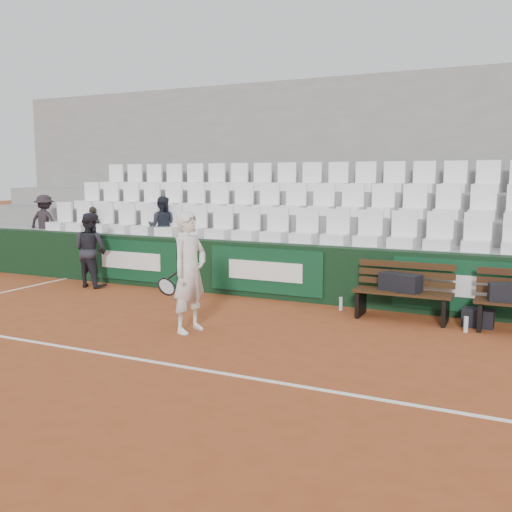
{
  "coord_description": "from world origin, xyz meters",
  "views": [
    {
      "loc": [
        4.0,
        -5.44,
        2.21
      ],
      "look_at": [
        0.29,
        2.4,
        1.0
      ],
      "focal_mm": 40.0,
      "sensor_mm": 36.0,
      "label": 1
    }
  ],
  "objects_px": {
    "water_bottle_far": "(466,324)",
    "spectator_b": "(93,209)",
    "water_bottle_near": "(341,304)",
    "tennis_player": "(189,272)",
    "spectator_c": "(162,205)",
    "sports_bag_right": "(509,292)",
    "ball_kid": "(91,250)",
    "bench_left": "(402,305)",
    "sports_bag_ground": "(478,318)",
    "spectator_a": "(44,202)",
    "sports_bag_left": "(400,282)"
  },
  "relations": [
    {
      "from": "water_bottle_far",
      "to": "spectator_b",
      "type": "xyz_separation_m",
      "value": [
        -8.07,
        1.49,
        1.39
      ]
    },
    {
      "from": "water_bottle_near",
      "to": "water_bottle_far",
      "type": "height_order",
      "value": "water_bottle_far"
    },
    {
      "from": "tennis_player",
      "to": "spectator_c",
      "type": "bearing_deg",
      "value": 129.94
    },
    {
      "from": "water_bottle_far",
      "to": "sports_bag_right",
      "type": "bearing_deg",
      "value": 28.09
    },
    {
      "from": "sports_bag_right",
      "to": "ball_kid",
      "type": "xyz_separation_m",
      "value": [
        -7.72,
        0.1,
        0.17
      ]
    },
    {
      "from": "ball_kid",
      "to": "spectator_c",
      "type": "xyz_separation_m",
      "value": [
        0.98,
        1.1,
        0.88
      ]
    },
    {
      "from": "sports_bag_right",
      "to": "spectator_b",
      "type": "distance_m",
      "value": 8.73
    },
    {
      "from": "bench_left",
      "to": "tennis_player",
      "type": "bearing_deg",
      "value": -142.85
    },
    {
      "from": "sports_bag_right",
      "to": "water_bottle_near",
      "type": "bearing_deg",
      "value": 173.9
    },
    {
      "from": "water_bottle_near",
      "to": "tennis_player",
      "type": "bearing_deg",
      "value": -125.63
    },
    {
      "from": "sports_bag_ground",
      "to": "spectator_a",
      "type": "bearing_deg",
      "value": 173.59
    },
    {
      "from": "sports_bag_right",
      "to": "spectator_b",
      "type": "xyz_separation_m",
      "value": [
        -8.6,
        1.2,
        0.92
      ]
    },
    {
      "from": "bench_left",
      "to": "sports_bag_left",
      "type": "xyz_separation_m",
      "value": [
        -0.04,
        0.02,
        0.36
      ]
    },
    {
      "from": "tennis_player",
      "to": "water_bottle_near",
      "type": "bearing_deg",
      "value": 54.37
    },
    {
      "from": "water_bottle_near",
      "to": "water_bottle_far",
      "type": "xyz_separation_m",
      "value": [
        2.02,
        -0.56,
        0.0
      ]
    },
    {
      "from": "spectator_c",
      "to": "water_bottle_far",
      "type": "bearing_deg",
      "value": 144.59
    },
    {
      "from": "sports_bag_ground",
      "to": "spectator_c",
      "type": "bearing_deg",
      "value": 170.31
    },
    {
      "from": "tennis_player",
      "to": "sports_bag_right",
      "type": "bearing_deg",
      "value": 25.0
    },
    {
      "from": "sports_bag_right",
      "to": "spectator_c",
      "type": "height_order",
      "value": "spectator_c"
    },
    {
      "from": "sports_bag_ground",
      "to": "spectator_a",
      "type": "relative_size",
      "value": 0.36
    },
    {
      "from": "bench_left",
      "to": "water_bottle_far",
      "type": "xyz_separation_m",
      "value": [
        0.98,
        -0.34,
        -0.11
      ]
    },
    {
      "from": "water_bottle_far",
      "to": "water_bottle_near",
      "type": "bearing_deg",
      "value": 164.63
    },
    {
      "from": "bench_left",
      "to": "sports_bag_right",
      "type": "height_order",
      "value": "sports_bag_right"
    },
    {
      "from": "spectator_b",
      "to": "tennis_player",
      "type": "bearing_deg",
      "value": 159.41
    },
    {
      "from": "ball_kid",
      "to": "sports_bag_left",
      "type": "bearing_deg",
      "value": -175.12
    },
    {
      "from": "sports_bag_left",
      "to": "sports_bag_right",
      "type": "relative_size",
      "value": 1.17
    },
    {
      "from": "sports_bag_left",
      "to": "water_bottle_far",
      "type": "relative_size",
      "value": 2.76
    },
    {
      "from": "sports_bag_left",
      "to": "sports_bag_right",
      "type": "bearing_deg",
      "value": -3.16
    },
    {
      "from": "bench_left",
      "to": "water_bottle_far",
      "type": "relative_size",
      "value": 6.55
    },
    {
      "from": "sports_bag_ground",
      "to": "water_bottle_near",
      "type": "distance_m",
      "value": 2.16
    },
    {
      "from": "sports_bag_left",
      "to": "water_bottle_near",
      "type": "height_order",
      "value": "sports_bag_left"
    },
    {
      "from": "sports_bag_right",
      "to": "water_bottle_near",
      "type": "relative_size",
      "value": 2.44
    },
    {
      "from": "sports_bag_right",
      "to": "spectator_b",
      "type": "height_order",
      "value": "spectator_b"
    },
    {
      "from": "tennis_player",
      "to": "spectator_c",
      "type": "height_order",
      "value": "spectator_c"
    },
    {
      "from": "bench_left",
      "to": "spectator_a",
      "type": "xyz_separation_m",
      "value": [
        -8.54,
        1.14,
        1.4
      ]
    },
    {
      "from": "spectator_c",
      "to": "tennis_player",
      "type": "bearing_deg",
      "value": 107.99
    },
    {
      "from": "bench_left",
      "to": "sports_bag_left",
      "type": "height_order",
      "value": "sports_bag_left"
    },
    {
      "from": "sports_bag_right",
      "to": "sports_bag_ground",
      "type": "xyz_separation_m",
      "value": [
        -0.4,
        0.12,
        -0.44
      ]
    },
    {
      "from": "tennis_player",
      "to": "spectator_b",
      "type": "relative_size",
      "value": 1.73
    },
    {
      "from": "bench_left",
      "to": "spectator_a",
      "type": "bearing_deg",
      "value": 172.38
    },
    {
      "from": "bench_left",
      "to": "ball_kid",
      "type": "bearing_deg",
      "value": 179.63
    },
    {
      "from": "sports_bag_ground",
      "to": "water_bottle_far",
      "type": "bearing_deg",
      "value": -107.77
    },
    {
      "from": "sports_bag_ground",
      "to": "bench_left",
      "type": "bearing_deg",
      "value": -176.9
    },
    {
      "from": "water_bottle_far",
      "to": "bench_left",
      "type": "bearing_deg",
      "value": 160.56
    },
    {
      "from": "sports_bag_ground",
      "to": "spectator_c",
      "type": "relative_size",
      "value": 0.35
    },
    {
      "from": "water_bottle_far",
      "to": "spectator_a",
      "type": "bearing_deg",
      "value": 171.12
    },
    {
      "from": "sports_bag_ground",
      "to": "water_bottle_near",
      "type": "height_order",
      "value": "sports_bag_ground"
    },
    {
      "from": "sports_bag_left",
      "to": "spectator_a",
      "type": "bearing_deg",
      "value": 172.5
    },
    {
      "from": "water_bottle_near",
      "to": "ball_kid",
      "type": "xyz_separation_m",
      "value": [
        -5.17,
        -0.17,
        0.64
      ]
    },
    {
      "from": "spectator_b",
      "to": "spectator_c",
      "type": "distance_m",
      "value": 1.86
    }
  ]
}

